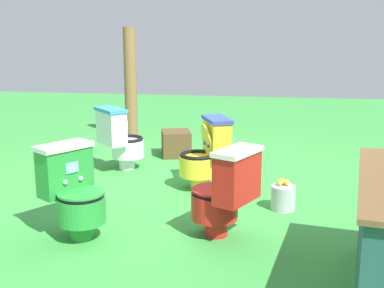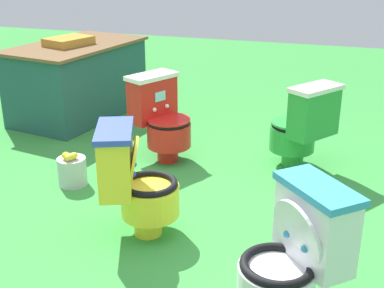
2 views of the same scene
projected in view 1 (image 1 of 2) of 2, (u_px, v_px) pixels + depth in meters
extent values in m
plane|color=green|center=(187.00, 186.00, 5.26)|extent=(14.00, 14.00, 0.00)
cylinder|color=green|center=(81.00, 230.00, 3.94)|extent=(0.25, 0.25, 0.14)
cylinder|color=green|center=(82.00, 210.00, 3.89)|extent=(0.51, 0.51, 0.20)
torus|color=black|center=(81.00, 196.00, 3.87)|extent=(0.49, 0.49, 0.04)
cylinder|color=white|center=(81.00, 202.00, 3.88)|extent=(0.33, 0.33, 0.01)
cube|color=green|center=(65.00, 171.00, 3.96)|extent=(0.45, 0.39, 0.37)
cube|color=white|center=(63.00, 146.00, 3.92)|extent=(0.48, 0.42, 0.04)
cube|color=#8CE0E5|center=(72.00, 168.00, 3.89)|extent=(0.10, 0.07, 0.08)
cylinder|color=green|center=(81.00, 193.00, 3.86)|extent=(0.50, 0.50, 0.02)
sphere|color=white|center=(81.00, 178.00, 3.96)|extent=(0.04, 0.04, 0.04)
sphere|color=white|center=(65.00, 182.00, 3.86)|extent=(0.04, 0.04, 0.04)
cylinder|color=yellow|center=(199.00, 182.00, 5.16)|extent=(0.23, 0.23, 0.14)
cylinder|color=yellow|center=(198.00, 166.00, 5.11)|extent=(0.48, 0.48, 0.20)
torus|color=black|center=(198.00, 155.00, 5.09)|extent=(0.46, 0.46, 0.04)
cylinder|color=#3347B2|center=(198.00, 160.00, 5.10)|extent=(0.31, 0.31, 0.01)
cube|color=yellow|center=(217.00, 139.00, 5.10)|extent=(0.45, 0.33, 0.37)
cube|color=#3347B2|center=(217.00, 119.00, 5.05)|extent=(0.48, 0.36, 0.04)
cube|color=#8CE0E5|center=(207.00, 135.00, 5.06)|extent=(0.10, 0.05, 0.08)
cylinder|color=yellow|center=(207.00, 141.00, 5.08)|extent=(0.36, 0.22, 0.35)
sphere|color=#3347B2|center=(209.00, 146.00, 5.02)|extent=(0.04, 0.04, 0.04)
sphere|color=#3347B2|center=(205.00, 143.00, 5.15)|extent=(0.04, 0.04, 0.04)
cylinder|color=red|center=(216.00, 227.00, 4.00)|extent=(0.24, 0.24, 0.14)
cylinder|color=red|center=(214.00, 206.00, 3.97)|extent=(0.50, 0.50, 0.20)
torus|color=black|center=(215.00, 192.00, 3.95)|extent=(0.48, 0.48, 0.04)
cylinder|color=white|center=(214.00, 199.00, 3.96)|extent=(0.32, 0.32, 0.01)
cube|color=red|center=(237.00, 178.00, 3.80)|extent=(0.45, 0.35, 0.37)
cube|color=white|center=(238.00, 151.00, 3.76)|extent=(0.48, 0.39, 0.04)
cube|color=#8CE0E5|center=(226.00, 169.00, 3.85)|extent=(0.10, 0.06, 0.08)
cylinder|color=red|center=(215.00, 190.00, 3.94)|extent=(0.48, 0.48, 0.02)
sphere|color=white|center=(220.00, 184.00, 3.82)|extent=(0.04, 0.04, 0.04)
sphere|color=white|center=(230.00, 179.00, 3.93)|extent=(0.04, 0.04, 0.04)
cylinder|color=white|center=(127.00, 163.00, 5.87)|extent=(0.25, 0.25, 0.14)
cylinder|color=white|center=(128.00, 148.00, 5.84)|extent=(0.52, 0.52, 0.20)
torus|color=black|center=(128.00, 139.00, 5.82)|extent=(0.50, 0.50, 0.04)
cylinder|color=#338CBF|center=(128.00, 143.00, 5.83)|extent=(0.34, 0.34, 0.01)
cube|color=white|center=(111.00, 128.00, 5.67)|extent=(0.43, 0.42, 0.37)
cube|color=#338CBF|center=(111.00, 110.00, 5.63)|extent=(0.46, 0.45, 0.04)
cube|color=#8CE0E5|center=(119.00, 122.00, 5.72)|extent=(0.09, 0.08, 0.08)
cylinder|color=white|center=(120.00, 128.00, 5.73)|extent=(0.32, 0.31, 0.35)
sphere|color=#338CBF|center=(117.00, 130.00, 5.80)|extent=(0.04, 0.04, 0.04)
sphere|color=#338CBF|center=(123.00, 132.00, 5.68)|extent=(0.04, 0.04, 0.04)
cylinder|color=brown|center=(131.00, 84.00, 7.32)|extent=(0.18, 0.18, 1.61)
cube|color=brown|center=(176.00, 143.00, 6.45)|extent=(0.47, 0.45, 0.32)
cylinder|color=#B7B7BF|center=(283.00, 198.00, 4.56)|extent=(0.22, 0.22, 0.22)
ellipsoid|color=yellow|center=(287.00, 182.00, 4.55)|extent=(0.07, 0.05, 0.05)
ellipsoid|color=yellow|center=(282.00, 181.00, 4.58)|extent=(0.07, 0.05, 0.05)
ellipsoid|color=yellow|center=(280.00, 182.00, 4.54)|extent=(0.07, 0.05, 0.05)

